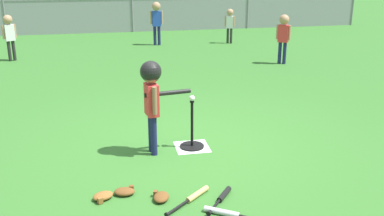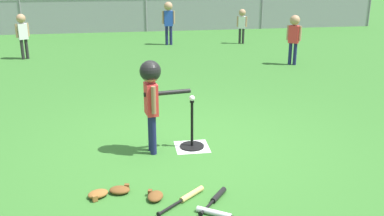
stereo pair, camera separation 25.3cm
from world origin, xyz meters
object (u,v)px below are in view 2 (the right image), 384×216
at_px(glove_by_plate, 155,196).
at_px(baseball_on_tee, 192,98).
at_px(fielder_deep_center, 22,30).
at_px(glove_near_bats, 120,190).
at_px(batting_tee, 192,140).
at_px(spare_bat_silver, 221,214).
at_px(spare_bat_wood, 187,197).
at_px(fielder_near_left, 294,33).
at_px(fielder_deep_left, 242,22).
at_px(batter_child, 151,88).
at_px(spare_bat_black, 216,198).
at_px(glove_tossed_aside, 98,194).
at_px(fielder_deep_right, 168,17).

bearing_deg(glove_by_plate, baseball_on_tee, 65.25).
bearing_deg(baseball_on_tee, fielder_deep_center, 118.40).
height_order(baseball_on_tee, glove_by_plate, baseball_on_tee).
height_order(baseball_on_tee, glove_near_bats, baseball_on_tee).
relative_size(batting_tee, spare_bat_silver, 1.02).
bearing_deg(glove_by_plate, spare_bat_wood, -9.54).
bearing_deg(fielder_near_left, fielder_deep_left, 100.05).
relative_size(fielder_deep_center, spare_bat_wood, 2.01).
xyz_separation_m(baseball_on_tee, batter_child, (-0.52, -0.08, 0.18)).
relative_size(spare_bat_black, glove_tossed_aside, 1.81).
bearing_deg(fielder_deep_left, glove_tossed_aside, -114.26).
bearing_deg(glove_by_plate, fielder_deep_left, 69.54).
bearing_deg(batting_tee, fielder_deep_center, 118.40).
bearing_deg(batter_child, glove_by_plate, -93.20).
relative_size(baseball_on_tee, spare_bat_black, 0.15).
distance_m(fielder_deep_center, spare_bat_black, 8.10).
distance_m(spare_bat_silver, glove_tossed_aside, 1.33).
bearing_deg(batting_tee, batter_child, -171.47).
height_order(batting_tee, glove_by_plate, batting_tee).
xyz_separation_m(fielder_deep_left, fielder_deep_center, (-5.80, -1.18, 0.07)).
distance_m(spare_bat_black, glove_tossed_aside, 1.25).
distance_m(glove_near_bats, glove_tossed_aside, 0.24).
bearing_deg(glove_near_bats, glove_tossed_aside, -166.83).
bearing_deg(fielder_deep_right, spare_bat_silver, -92.83).
distance_m(baseball_on_tee, spare_bat_black, 1.54).
distance_m(fielder_near_left, glove_by_plate, 6.77).
relative_size(glove_by_plate, glove_tossed_aside, 0.96).
xyz_separation_m(fielder_deep_right, glove_tossed_aside, (-1.65, -8.45, -0.74)).
relative_size(fielder_deep_left, spare_bat_wood, 1.80).
bearing_deg(spare_bat_wood, glove_near_bats, 160.58).
relative_size(batting_tee, spare_bat_wood, 1.18).
xyz_separation_m(fielder_deep_center, glove_by_plate, (2.65, -7.26, -0.67)).
bearing_deg(glove_tossed_aside, fielder_deep_center, 106.07).
bearing_deg(glove_by_plate, fielder_deep_center, 110.03).
xyz_separation_m(spare_bat_wood, glove_by_plate, (-0.33, 0.06, 0.01)).
xyz_separation_m(baseball_on_tee, fielder_deep_center, (-3.24, 5.98, 0.03)).
relative_size(baseball_on_tee, glove_near_bats, 0.30).
distance_m(batter_child, fielder_near_left, 5.72).
height_order(fielder_deep_center, glove_near_bats, fielder_deep_center).
bearing_deg(fielder_deep_right, fielder_deep_left, -4.00).
height_order(baseball_on_tee, glove_tossed_aside, baseball_on_tee).
relative_size(fielder_deep_center, glove_near_bats, 4.49).
bearing_deg(spare_bat_black, baseball_on_tee, 91.53).
distance_m(baseball_on_tee, glove_near_bats, 1.58).
bearing_deg(glove_by_plate, spare_bat_silver, -36.02).
distance_m(fielder_deep_right, glove_by_plate, 8.68).
distance_m(baseball_on_tee, glove_tossed_aside, 1.77).
bearing_deg(fielder_deep_right, batting_tee, -93.64).
bearing_deg(baseball_on_tee, fielder_deep_right, 86.36).
relative_size(baseball_on_tee, spare_bat_wood, 0.13).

